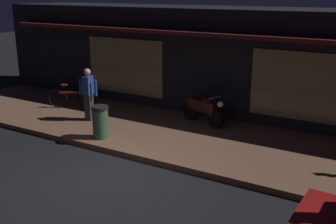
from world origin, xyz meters
The scene contains 7 objects.
ground_plane centered at (0.00, 0.00, 0.00)m, with size 60.00×60.00×0.00m, color black.
sidewalk_slab centered at (0.00, 3.00, 0.07)m, with size 18.00×4.00×0.15m, color brown.
storefront_building centered at (0.00, 6.39, 1.80)m, with size 18.00×3.30×3.60m.
motorcycle centered at (0.39, 4.16, 0.65)m, with size 1.64×0.78×0.97m.
bicycle_parked centered at (-4.42, 3.45, 0.51)m, with size 1.40×0.96×0.91m.
person_photographer centered at (-2.94, 2.66, 1.03)m, with size 0.61×0.42×1.67m.
trash_bin centered at (-1.56, 1.55, 0.62)m, with size 0.48×0.48×0.93m.
Camera 1 is at (5.55, -6.77, 4.17)m, focal length 43.32 mm.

